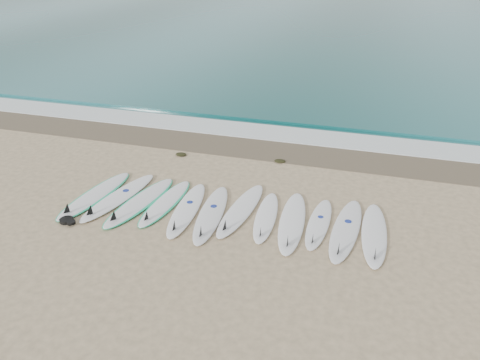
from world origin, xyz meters
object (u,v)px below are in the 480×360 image
(surfboard_11, at_px, (374,235))
(surfboard_6, at_px, (240,211))
(surfboard_0, at_px, (94,195))
(leash_coil, at_px, (68,221))

(surfboard_11, bearing_deg, surfboard_6, 174.82)
(surfboard_0, xyz_separation_m, leash_coil, (0.07, -1.25, -0.00))
(leash_coil, bearing_deg, surfboard_11, 11.47)
(surfboard_0, height_order, leash_coil, surfboard_0)
(surfboard_0, relative_size, surfboard_11, 1.06)
(surfboard_6, height_order, leash_coil, surfboard_6)
(surfboard_6, xyz_separation_m, leash_coil, (-3.77, -1.57, -0.01))
(surfboard_0, bearing_deg, leash_coil, -80.58)
(surfboard_0, height_order, surfboard_6, surfboard_0)
(surfboard_0, distance_m, surfboard_11, 7.01)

